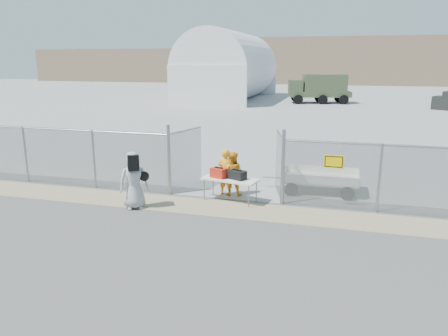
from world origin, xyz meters
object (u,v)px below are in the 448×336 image
(security_worker_right, at_px, (232,174))
(utility_trailer, at_px, (320,181))
(visitor, at_px, (134,180))
(security_worker_left, at_px, (226,172))
(folding_table, at_px, (230,190))

(security_worker_right, bearing_deg, utility_trailer, -161.53)
(security_worker_right, bearing_deg, visitor, 35.61)
(security_worker_left, height_order, visitor, visitor)
(folding_table, bearing_deg, security_worker_right, 110.65)
(folding_table, distance_m, utility_trailer, 3.45)
(utility_trailer, bearing_deg, security_worker_right, -158.38)
(security_worker_right, distance_m, visitor, 3.48)
(security_worker_right, height_order, utility_trailer, security_worker_right)
(folding_table, height_order, security_worker_left, security_worker_left)
(security_worker_left, distance_m, visitor, 3.27)
(utility_trailer, bearing_deg, folding_table, -147.06)
(visitor, relative_size, utility_trailer, 0.53)
(visitor, distance_m, utility_trailer, 6.63)
(security_worker_left, height_order, utility_trailer, security_worker_left)
(folding_table, distance_m, security_worker_right, 0.80)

